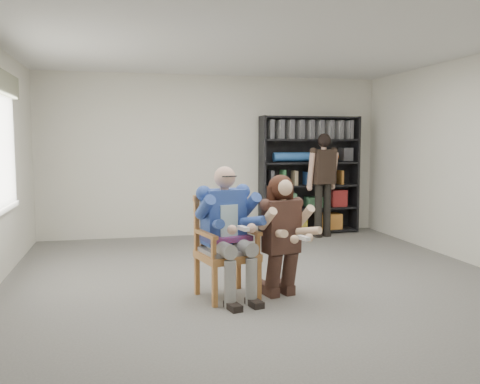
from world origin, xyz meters
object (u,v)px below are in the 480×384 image
object	(u,v)px
seated_man	(227,232)
armchair	(227,247)
kneeling_woman	(283,237)
standing_man	(323,186)
bookshelf	(309,175)

from	to	relation	value
seated_man	armchair	bearing A→B (deg)	0.00
armchair	seated_man	world-z (taller)	seated_man
kneeling_woman	standing_man	xyz separation A→B (m)	(1.72, 3.11, 0.24)
bookshelf	armchair	bearing A→B (deg)	-122.83
armchair	bookshelf	xyz separation A→B (m)	(2.21, 3.43, 0.51)
seated_man	kneeling_woman	world-z (taller)	seated_man
seated_man	kneeling_woman	distance (m)	0.60
seated_man	bookshelf	size ratio (longest dim) A/B	0.67
kneeling_woman	seated_man	bearing A→B (deg)	154.79
bookshelf	standing_man	size ratio (longest dim) A/B	1.18
seated_man	kneeling_woman	bearing A→B (deg)	-25.21
kneeling_woman	bookshelf	bearing A→B (deg)	51.77
armchair	bookshelf	distance (m)	4.11
kneeling_woman	bookshelf	distance (m)	3.93
armchair	seated_man	bearing A→B (deg)	0.00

